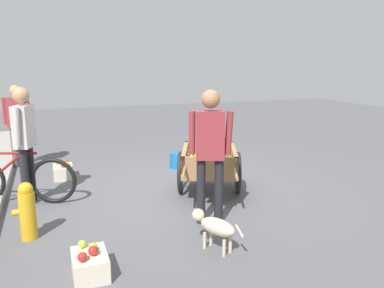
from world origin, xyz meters
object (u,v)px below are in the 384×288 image
(bystander_person, at_px, (18,119))
(apple_crate, at_px, (90,264))
(bicycle, at_px, (18,179))
(plastic_bucket, at_px, (177,160))
(dog, at_px, (215,226))
(fruit_cart, at_px, (209,165))
(fire_hydrant, at_px, (27,211))
(cyclist_person, at_px, (24,135))
(mixed_fruit_crate, at_px, (63,171))
(vendor_person, at_px, (210,145))

(bystander_person, bearing_deg, apple_crate, -169.83)
(bicycle, distance_m, apple_crate, 2.46)
(plastic_bucket, bearing_deg, dog, 168.58)
(fruit_cart, relative_size, bystander_person, 1.16)
(fruit_cart, relative_size, fire_hydrant, 2.71)
(cyclist_person, relative_size, bystander_person, 1.06)
(bicycle, xyz_separation_m, plastic_bucket, (1.01, -2.70, -0.21))
(apple_crate, bearing_deg, bystander_person, 10.17)
(apple_crate, bearing_deg, plastic_bucket, -30.50)
(fruit_cart, xyz_separation_m, cyclist_person, (0.47, 2.56, 0.55))
(plastic_bucket, relative_size, mixed_fruit_crate, 0.65)
(bicycle, bearing_deg, fruit_cart, -100.94)
(mixed_fruit_crate, bearing_deg, apple_crate, -178.52)
(dog, bearing_deg, plastic_bucket, -11.42)
(fruit_cart, height_order, cyclist_person, cyclist_person)
(plastic_bucket, bearing_deg, bicycle, 110.45)
(mixed_fruit_crate, bearing_deg, vendor_person, -148.47)
(fruit_cart, height_order, plastic_bucket, fruit_cart)
(bicycle, xyz_separation_m, fire_hydrant, (-1.28, -0.17, -0.02))
(bicycle, relative_size, plastic_bucket, 5.53)
(fire_hydrant, distance_m, bystander_person, 3.46)
(apple_crate, height_order, mixed_fruit_crate, same)
(vendor_person, distance_m, cyclist_person, 2.62)
(fruit_cart, xyz_separation_m, bicycle, (0.52, 2.71, -0.09))
(bicycle, relative_size, apple_crate, 3.60)
(plastic_bucket, distance_m, bystander_person, 3.09)
(vendor_person, bearing_deg, apple_crate, 116.09)
(bystander_person, bearing_deg, fruit_cart, -133.66)
(dog, bearing_deg, vendor_person, -18.81)
(vendor_person, distance_m, mixed_fruit_crate, 3.23)
(apple_crate, bearing_deg, fire_hydrant, 28.17)
(fruit_cart, height_order, apple_crate, fruit_cart)
(vendor_person, xyz_separation_m, plastic_bucket, (2.59, -0.43, -0.85))
(fire_hydrant, bearing_deg, cyclist_person, 1.32)
(fruit_cart, relative_size, mixed_fruit_crate, 4.12)
(dog, bearing_deg, cyclist_person, 40.77)
(fire_hydrant, relative_size, bystander_person, 0.43)
(vendor_person, relative_size, mixed_fruit_crate, 3.77)
(bicycle, bearing_deg, apple_crate, -162.53)
(dog, bearing_deg, fruit_cart, -20.97)
(fruit_cart, distance_m, apple_crate, 2.70)
(cyclist_person, distance_m, apple_crate, 2.51)
(fruit_cart, bearing_deg, dog, 159.03)
(bicycle, height_order, fire_hydrant, bicycle)
(bicycle, height_order, cyclist_person, cyclist_person)
(mixed_fruit_crate, bearing_deg, fire_hydrant, 168.59)
(fruit_cart, height_order, dog, fruit_cart)
(bystander_person, bearing_deg, vendor_person, -147.73)
(cyclist_person, xyz_separation_m, plastic_bucket, (1.06, -2.56, -0.85))
(cyclist_person, bearing_deg, vendor_person, -125.66)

